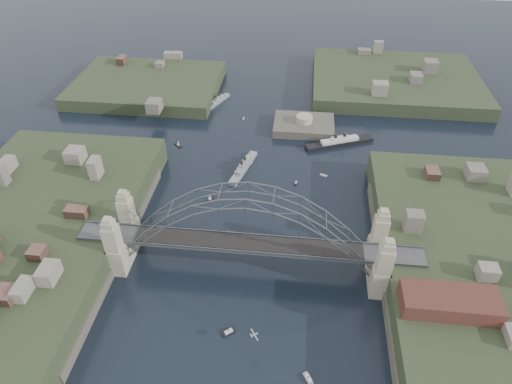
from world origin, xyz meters
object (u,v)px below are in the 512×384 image
(naval_cruiser_far, at_px, (218,101))
(bridge, at_px, (248,231))
(ocean_liner, at_px, (339,142))
(naval_cruiser_near, at_px, (243,167))
(fort_island, at_px, (304,130))
(wharf_shed, at_px, (450,302))

(naval_cruiser_far, bearing_deg, bridge, -74.97)
(ocean_liner, bearing_deg, naval_cruiser_near, -149.45)
(naval_cruiser_far, bearing_deg, fort_island, -25.51)
(fort_island, height_order, wharf_shed, wharf_shed)
(naval_cruiser_near, xyz_separation_m, ocean_liner, (31.56, 18.63, 0.06))
(bridge, bearing_deg, naval_cruiser_far, 105.03)
(naval_cruiser_far, height_order, ocean_liner, ocean_liner)
(fort_island, bearing_deg, bridge, -99.73)
(wharf_shed, height_order, naval_cruiser_far, wharf_shed)
(bridge, relative_size, naval_cruiser_near, 4.39)
(wharf_shed, bearing_deg, naval_cruiser_far, 123.72)
(bridge, xyz_separation_m, ocean_liner, (24.76, 60.43, -11.38))
(naval_cruiser_near, distance_m, ocean_liner, 36.65)
(naval_cruiser_near, bearing_deg, ocean_liner, 30.55)
(bridge, bearing_deg, naval_cruiser_near, 99.24)
(wharf_shed, xyz_separation_m, naval_cruiser_near, (-50.80, 55.80, -9.11))
(fort_island, xyz_separation_m, wharf_shed, (32.00, -84.00, 10.34))
(bridge, distance_m, naval_cruiser_near, 43.86)
(bridge, distance_m, fort_island, 72.14)
(fort_island, height_order, ocean_liner, ocean_liner)
(fort_island, distance_m, naval_cruiser_near, 33.91)
(wharf_shed, distance_m, naval_cruiser_far, 121.60)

